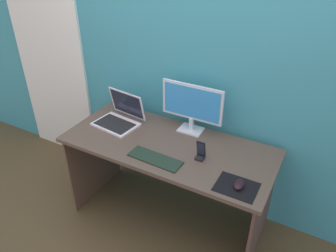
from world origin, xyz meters
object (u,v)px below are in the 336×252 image
(monitor, at_px, (192,106))
(laptop, at_px, (120,117))
(keyboard_external, at_px, (155,159))
(mouse, at_px, (239,184))
(phone_in_dock, at_px, (200,153))

(monitor, bearing_deg, laptop, -163.06)
(keyboard_external, bearing_deg, mouse, 2.76)
(phone_in_dock, bearing_deg, keyboard_external, -150.27)
(monitor, xyz_separation_m, laptop, (-0.54, -0.17, -0.16))
(monitor, bearing_deg, keyboard_external, -97.25)
(laptop, relative_size, phone_in_dock, 2.62)
(mouse, bearing_deg, keyboard_external, 177.61)
(laptop, distance_m, keyboard_external, 0.56)
(laptop, bearing_deg, keyboard_external, -29.62)
(monitor, height_order, mouse, monitor)
(laptop, xyz_separation_m, phone_in_dock, (0.75, -0.13, -0.00))
(monitor, bearing_deg, phone_in_dock, -54.69)
(monitor, distance_m, laptop, 0.59)
(laptop, xyz_separation_m, keyboard_external, (0.49, -0.28, -0.04))
(monitor, height_order, keyboard_external, monitor)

